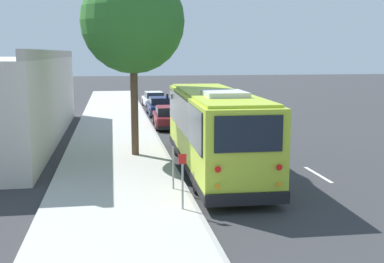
% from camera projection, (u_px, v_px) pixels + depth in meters
% --- Properties ---
extents(ground_plane, '(160.00, 160.00, 0.00)m').
position_uv_depth(ground_plane, '(230.00, 179.00, 17.50)').
color(ground_plane, '#333335').
extents(sidewalk_slab, '(80.00, 4.39, 0.15)m').
position_uv_depth(sidewalk_slab, '(116.00, 181.00, 16.82)').
color(sidewalk_slab, '#B2AFA8').
rests_on(sidewalk_slab, ground).
extents(curb_strip, '(80.00, 0.14, 0.15)m').
position_uv_depth(curb_strip, '(180.00, 179.00, 17.19)').
color(curb_strip, '#9D9A94').
rests_on(curb_strip, ground).
extents(shuttle_bus, '(10.61, 2.75, 3.24)m').
position_uv_depth(shuttle_bus, '(214.00, 127.00, 18.42)').
color(shuttle_bus, '#ADC633').
rests_on(shuttle_bus, ground).
extents(parked_sedan_maroon, '(4.41, 1.88, 1.29)m').
position_uv_depth(parked_sedan_maroon, '(169.00, 117.00, 29.54)').
color(parked_sedan_maroon, maroon).
rests_on(parked_sedan_maroon, ground).
extents(parked_sedan_navy, '(4.40, 1.81, 1.33)m').
position_uv_depth(parked_sedan_navy, '(160.00, 107.00, 35.14)').
color(parked_sedan_navy, '#19234C').
rests_on(parked_sedan_navy, ground).
extents(parked_sedan_white, '(4.21, 1.84, 1.28)m').
position_uv_depth(parked_sedan_white, '(154.00, 100.00, 40.66)').
color(parked_sedan_white, silver).
rests_on(parked_sedan_white, ground).
extents(street_tree, '(4.36, 4.36, 8.51)m').
position_uv_depth(street_tree, '(133.00, 14.00, 20.11)').
color(street_tree, brown).
rests_on(street_tree, sidewalk_slab).
extents(sign_post_near, '(0.06, 0.22, 1.59)m').
position_uv_depth(sign_post_near, '(183.00, 181.00, 13.51)').
color(sign_post_near, gray).
rests_on(sign_post_near, sidewalk_slab).
extents(sign_post_far, '(0.06, 0.06, 1.40)m').
position_uv_depth(sign_post_far, '(173.00, 168.00, 15.57)').
color(sign_post_far, gray).
rests_on(sign_post_far, sidewalk_slab).
extents(lane_stripe_mid, '(2.40, 0.14, 0.01)m').
position_uv_depth(lane_stripe_mid, '(318.00, 174.00, 18.08)').
color(lane_stripe_mid, silver).
rests_on(lane_stripe_mid, ground).
extents(lane_stripe_ahead, '(2.40, 0.14, 0.01)m').
position_uv_depth(lane_stripe_ahead, '(268.00, 145.00, 23.92)').
color(lane_stripe_ahead, silver).
rests_on(lane_stripe_ahead, ground).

